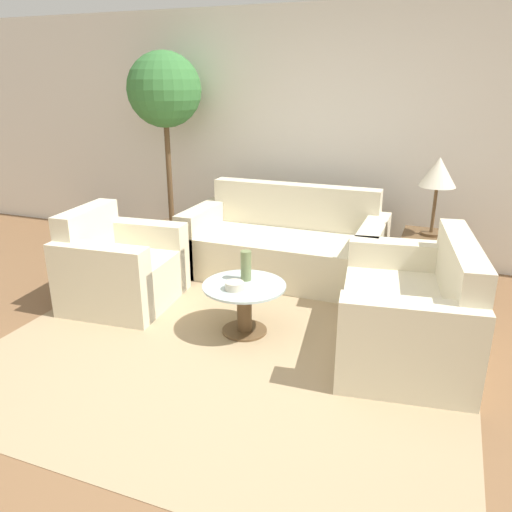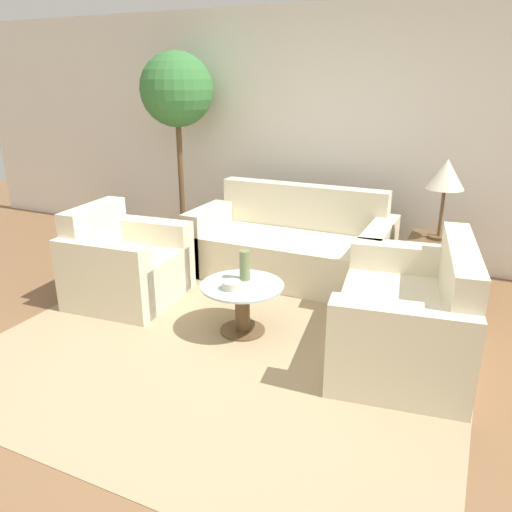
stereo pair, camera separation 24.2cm
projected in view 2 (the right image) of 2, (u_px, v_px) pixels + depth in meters
name	position (u px, v px, depth m)	size (l,w,h in m)	color
ground_plane	(201.00, 371.00, 3.40)	(14.00, 14.00, 0.00)	brown
wall_back	(328.00, 136.00, 5.29)	(10.00, 0.06, 2.60)	white
rug	(243.00, 331.00, 3.93)	(3.39, 3.45, 0.01)	tan
sofa_main	(292.00, 247.00, 4.99)	(1.94, 0.91, 0.87)	beige
armchair	(123.00, 267.00, 4.45)	(0.91, 0.99, 0.83)	beige
loveseat	(412.00, 319.00, 3.50)	(1.05, 1.50, 0.85)	beige
coffee_table	(242.00, 301.00, 3.84)	(0.64, 0.64, 0.40)	brown
side_table	(434.00, 269.00, 4.43)	(0.48, 0.48, 0.57)	brown
table_lamp	(446.00, 177.00, 4.16)	(0.31, 0.31, 0.69)	brown
potted_plant	(177.00, 106.00, 5.39)	(0.79, 0.79, 2.16)	brown
vase	(245.00, 265.00, 3.85)	(0.08, 0.08, 0.24)	#6B7A4C
bowl	(232.00, 285.00, 3.70)	(0.14, 0.14, 0.06)	beige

